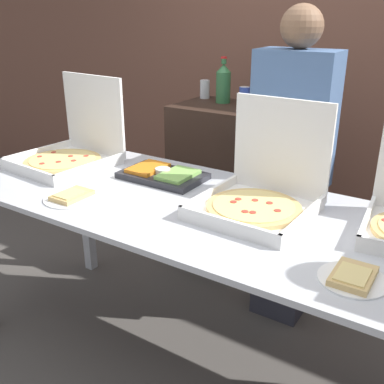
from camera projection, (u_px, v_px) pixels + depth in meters
The scene contains 13 objects.
ground_plane at pixel (192, 363), 2.31m from camera, with size 16.00×16.00×0.00m, color #514C47.
brick_wall_behind at pixel (325, 55), 3.11m from camera, with size 10.00×0.06×2.80m.
buffet_table at pixel (192, 223), 2.01m from camera, with size 2.30×0.89×0.90m.
pizza_box_near_right at pixel (261, 192), 1.87m from camera, with size 0.46×0.48×0.44m.
pizza_box_far_right at pixel (71, 149), 2.45m from camera, with size 0.50×0.51×0.46m.
paper_plate_front_right at pixel (72, 196), 2.01m from camera, with size 0.25×0.25×0.03m.
paper_plate_front_center at pixel (353, 277), 1.40m from camera, with size 0.22×0.22×0.03m.
veggie_tray at pixel (163, 174), 2.25m from camera, with size 0.41×0.26×0.05m.
sideboard_podium at pixel (220, 187), 3.07m from camera, with size 0.57×0.49×1.12m.
soda_bottle at pixel (223, 83), 2.89m from camera, with size 0.09×0.09×0.29m.
soda_can_silver at pixel (205, 89), 3.06m from camera, with size 0.07×0.07×0.12m.
soda_can_colored at pixel (244, 97), 2.79m from camera, with size 0.07×0.07×0.12m.
person_guest_plaid at pixel (289, 170), 2.38m from camera, with size 0.40×0.22×1.72m.
Camera 1 is at (0.98, -1.52, 1.68)m, focal length 42.00 mm.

